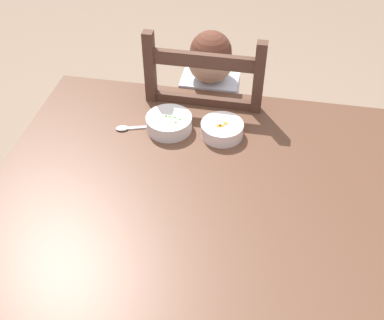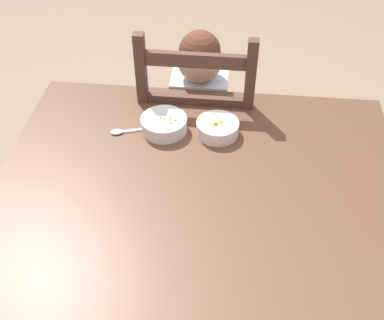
{
  "view_description": "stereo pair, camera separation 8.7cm",
  "coord_description": "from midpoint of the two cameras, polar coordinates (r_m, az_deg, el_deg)",
  "views": [
    {
      "loc": [
        0.17,
        -0.99,
        1.82
      ],
      "look_at": [
        -0.02,
        0.08,
        0.82
      ],
      "focal_mm": 45.87,
      "sensor_mm": 36.0,
      "label": 1
    },
    {
      "loc": [
        0.09,
        -1.0,
        1.82
      ],
      "look_at": [
        -0.02,
        0.08,
        0.82
      ],
      "focal_mm": 45.87,
      "sensor_mm": 36.0,
      "label": 2
    }
  ],
  "objects": [
    {
      "name": "spoon",
      "position": [
        1.68,
        -9.51,
        3.28
      ],
      "size": [
        0.14,
        0.06,
        0.01
      ],
      "color": "silver",
      "rests_on": "dining_table"
    },
    {
      "name": "dining_table",
      "position": [
        1.53,
        -1.03,
        -6.45
      ],
      "size": [
        1.24,
        1.06,
        0.77
      ],
      "color": "brown",
      "rests_on": "ground"
    },
    {
      "name": "child_figure",
      "position": [
        1.97,
        -0.51,
        5.75
      ],
      "size": [
        0.32,
        0.31,
        0.97
      ],
      "color": "silver",
      "rests_on": "ground"
    },
    {
      "name": "dining_chair",
      "position": [
        2.07,
        -0.48,
        2.28
      ],
      "size": [
        0.42,
        0.42,
        1.04
      ],
      "color": "#4E3124",
      "rests_on": "ground"
    },
    {
      "name": "bowl_of_peas",
      "position": [
        1.66,
        -4.77,
        4.17
      ],
      "size": [
        0.16,
        0.16,
        0.05
      ],
      "color": "white",
      "rests_on": "dining_table"
    },
    {
      "name": "bowl_of_carrots",
      "position": [
        1.64,
        1.48,
        3.74
      ],
      "size": [
        0.14,
        0.14,
        0.05
      ],
      "color": "white",
      "rests_on": "dining_table"
    }
  ]
}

